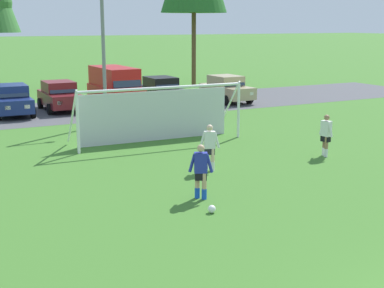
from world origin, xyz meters
name	(u,v)px	position (x,y,z in m)	size (l,w,h in m)	color
ground_plane	(151,150)	(0.00, 15.00, 0.00)	(400.00, 400.00, 0.00)	#3D7028
parking_lot_strip	(75,111)	(0.00, 26.46, 0.00)	(52.00, 8.40, 0.01)	#4C4C51
soccer_ball	(212,209)	(-1.46, 7.31, 0.11)	(0.22, 0.22, 0.22)	white
soccer_goal	(157,112)	(0.89, 16.42, 1.29)	(7.48, 2.17, 2.57)	white
player_striker_near	(210,148)	(0.61, 11.18, 0.82)	(0.70, 0.39, 1.64)	beige
player_defender_far	(326,135)	(5.64, 10.93, 0.82)	(0.29, 0.75, 1.64)	#936B4C
player_winger_left	(201,172)	(-1.15, 8.54, 0.82)	(0.67, 0.46, 1.64)	tan
parked_car_slot_left	(12,100)	(-3.58, 26.42, 0.88)	(2.14, 4.25, 1.72)	navy
parked_car_slot_center_left	(60,96)	(-0.77, 26.95, 0.88)	(2.05, 4.21, 1.72)	maroon
parked_car_slot_center	(115,87)	(2.31, 25.86, 1.34)	(2.30, 4.85, 2.52)	red
parked_car_slot_center_right	(162,90)	(5.67, 26.58, 0.88)	(2.07, 4.22, 1.72)	black
parked_car_slot_right	(227,89)	(9.86, 25.48, 0.88)	(2.16, 4.26, 1.72)	tan
street_lamp	(107,55)	(0.40, 21.37, 3.53)	(2.00, 0.32, 6.79)	slate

